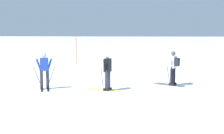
# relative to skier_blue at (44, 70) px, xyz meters

# --- Properties ---
(ground_plane) EXTENTS (120.00, 120.00, 0.00)m
(ground_plane) POSITION_rel_skier_blue_xyz_m (3.77, -1.27, -0.92)
(ground_plane) COLOR silver
(far_snow_ridge) EXTENTS (80.00, 9.24, 2.11)m
(far_snow_ridge) POSITION_rel_skier_blue_xyz_m (3.77, 20.21, 0.14)
(far_snow_ridge) COLOR silver
(far_snow_ridge) RESTS_ON ground
(skier_blue) EXTENTS (0.95, 1.63, 1.71)m
(skier_blue) POSITION_rel_skier_blue_xyz_m (0.00, 0.00, 0.00)
(skier_blue) COLOR black
(skier_blue) RESTS_ON ground
(skier_white) EXTENTS (1.57, 1.11, 1.71)m
(skier_white) POSITION_rel_skier_blue_xyz_m (6.09, 1.62, 0.04)
(skier_white) COLOR black
(skier_white) RESTS_ON ground
(skier_black) EXTENTS (1.64, 0.97, 1.71)m
(skier_black) POSITION_rel_skier_blue_xyz_m (2.96, -0.05, 0.00)
(skier_black) COLOR gold
(skier_black) RESTS_ON ground
(trail_marker_pole) EXTENTS (0.06, 0.06, 2.51)m
(trail_marker_pole) POSITION_rel_skier_blue_xyz_m (-0.89, 10.67, 0.34)
(trail_marker_pole) COLOR #C65614
(trail_marker_pole) RESTS_ON ground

